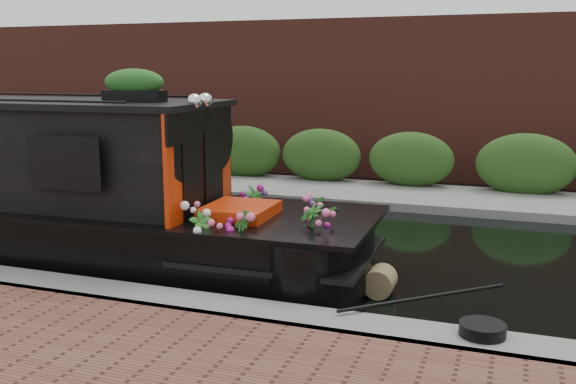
% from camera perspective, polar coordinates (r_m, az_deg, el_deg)
% --- Properties ---
extents(ground, '(80.00, 80.00, 0.00)m').
position_cam_1_polar(ground, '(10.53, -4.77, -4.29)').
color(ground, black).
rests_on(ground, ground).
extents(near_bank_coping, '(40.00, 0.60, 0.50)m').
position_cam_1_polar(near_bank_coping, '(7.80, -15.05, -10.14)').
color(near_bank_coping, slate).
rests_on(near_bank_coping, ground).
extents(far_bank_path, '(40.00, 2.40, 0.34)m').
position_cam_1_polar(far_bank_path, '(14.35, 2.21, -0.16)').
color(far_bank_path, slate).
rests_on(far_bank_path, ground).
extents(far_hedge, '(40.00, 1.10, 2.80)m').
position_cam_1_polar(far_hedge, '(15.20, 3.24, 0.45)').
color(far_hedge, '#284B19').
rests_on(far_hedge, ground).
extents(far_brick_wall, '(40.00, 1.00, 8.00)m').
position_cam_1_polar(far_brick_wall, '(17.19, 5.25, 1.65)').
color(far_brick_wall, '#5F2A20').
rests_on(far_brick_wall, ground).
extents(rope_fender, '(0.36, 0.39, 0.36)m').
position_cam_1_polar(rope_fender, '(8.04, 8.20, -7.87)').
color(rope_fender, brown).
rests_on(rope_fender, ground).
extents(coiled_mooring_rope, '(0.44, 0.44, 0.12)m').
position_cam_1_polar(coiled_mooring_rope, '(6.52, 16.90, -11.60)').
color(coiled_mooring_rope, black).
rests_on(coiled_mooring_rope, near_bank_coping).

